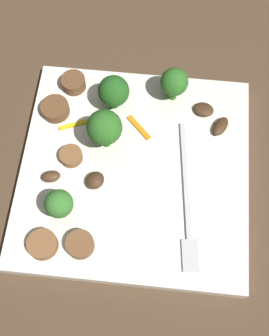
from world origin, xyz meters
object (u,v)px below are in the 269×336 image
at_px(mushroom_3, 220,126).
at_px(pepper_strip_3, 81,123).
at_px(mushroom_0, 95,180).
at_px(broccoli_floret_0, 59,204).
at_px(broccoli_floret_3, 174,82).
at_px(sausage_slice_1, 71,156).
at_px(plate, 134,171).
at_px(sausage_slice_2, 73,83).
at_px(broccoli_floret_1, 114,91).
at_px(fork, 187,204).
at_px(mushroom_1, 204,109).
at_px(pepper_strip_2, 139,128).
at_px(sausage_slice_4, 55,109).
at_px(sausage_slice_0, 43,244).
at_px(broccoli_floret_2, 104,128).
at_px(sausage_slice_3, 80,244).
at_px(mushroom_4, 51,176).

bearing_deg(mushroom_3, pepper_strip_3, -86.31).
bearing_deg(mushroom_0, broccoli_floret_0, -37.78).
height_order(broccoli_floret_3, sausage_slice_1, broccoli_floret_3).
distance_m(plate, broccoli_floret_3, 0.12).
bearing_deg(sausage_slice_2, broccoli_floret_1, 67.58).
relative_size(sausage_slice_1, mushroom_0, 1.19).
bearing_deg(broccoli_floret_0, sausage_slice_2, -175.24).
distance_m(plate, fork, 0.08).
bearing_deg(mushroom_1, broccoli_floret_3, -113.61).
xyz_separation_m(plate, broccoli_floret_0, (0.06, -0.07, 0.04)).
bearing_deg(fork, broccoli_floret_0, -86.68).
bearing_deg(pepper_strip_3, plate, 53.41).
bearing_deg(pepper_strip_2, broccoli_floret_3, 143.49).
bearing_deg(sausage_slice_4, mushroom_1, 96.17).
height_order(broccoli_floret_1, pepper_strip_2, broccoli_floret_1).
bearing_deg(plate, broccoli_floret_0, -49.66).
distance_m(sausage_slice_4, mushroom_3, 0.20).
xyz_separation_m(sausage_slice_1, pepper_strip_3, (-0.05, 0.00, -0.00)).
xyz_separation_m(fork, sausage_slice_2, (-0.15, -0.15, 0.01)).
relative_size(sausage_slice_0, sausage_slice_4, 0.96).
xyz_separation_m(broccoli_floret_2, sausage_slice_1, (0.02, -0.04, -0.03)).
xyz_separation_m(broccoli_floret_0, mushroom_0, (-0.04, 0.03, -0.02)).
bearing_deg(sausage_slice_2, sausage_slice_1, 7.31).
bearing_deg(mushroom_3, mushroom_1, -135.99).
xyz_separation_m(fork, mushroom_0, (-0.02, -0.11, 0.00)).
bearing_deg(fork, mushroom_0, -105.17).
relative_size(fork, sausage_slice_1, 6.68).
xyz_separation_m(broccoli_floret_2, sausage_slice_0, (0.13, -0.05, -0.03)).
bearing_deg(broccoli_floret_2, plate, 51.89).
relative_size(broccoli_floret_1, mushroom_0, 2.24).
bearing_deg(fork, plate, -128.04).
bearing_deg(sausage_slice_4, sausage_slice_1, 25.75).
relative_size(sausage_slice_2, mushroom_0, 1.34).
xyz_separation_m(sausage_slice_2, mushroom_3, (0.04, 0.19, -0.00)).
relative_size(broccoli_floret_1, sausage_slice_0, 1.53).
height_order(plate, broccoli_floret_3, broccoli_floret_3).
bearing_deg(pepper_strip_3, sausage_slice_0, -6.57).
bearing_deg(sausage_slice_1, sausage_slice_2, -172.69).
xyz_separation_m(sausage_slice_2, sausage_slice_4, (0.04, -0.02, -0.00)).
xyz_separation_m(mushroom_0, pepper_strip_2, (-0.08, 0.04, -0.00)).
relative_size(broccoli_floret_1, broccoli_floret_3, 1.02).
xyz_separation_m(broccoli_floret_3, mushroom_1, (0.02, 0.04, -0.03)).
bearing_deg(broccoli_floret_2, sausage_slice_4, -118.61).
bearing_deg(broccoli_floret_0, mushroom_3, 126.31).
bearing_deg(pepper_strip_3, broccoli_floret_0, -1.60).
xyz_separation_m(fork, sausage_slice_1, (-0.04, -0.14, 0.00)).
bearing_deg(broccoli_floret_3, pepper_strip_2, -36.51).
bearing_deg(mushroom_0, sausage_slice_3, -4.21).
xyz_separation_m(mushroom_3, mushroom_4, (0.09, -0.19, 0.00)).
height_order(sausage_slice_3, pepper_strip_3, sausage_slice_3).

